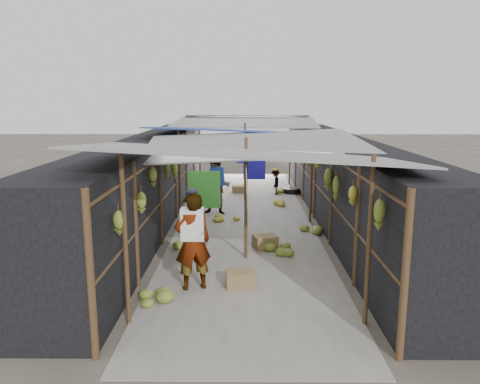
{
  "coord_description": "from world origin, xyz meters",
  "views": [
    {
      "loc": [
        -0.05,
        -6.61,
        3.36
      ],
      "look_at": [
        -0.13,
        4.06,
        1.25
      ],
      "focal_mm": 35.0,
      "sensor_mm": 36.0,
      "label": 1
    }
  ],
  "objects_px": {
    "shopper_blue": "(217,186)",
    "black_basin": "(291,191)",
    "vendor_seated": "(275,182)",
    "crate_near": "(240,279)",
    "vendor_elderly": "(193,242)"
  },
  "relations": [
    {
      "from": "crate_near",
      "to": "black_basin",
      "type": "xyz_separation_m",
      "value": [
        1.81,
        8.7,
        -0.06
      ]
    },
    {
      "from": "black_basin",
      "to": "vendor_seated",
      "type": "relative_size",
      "value": 0.7
    },
    {
      "from": "shopper_blue",
      "to": "vendor_seated",
      "type": "distance_m",
      "value": 3.49
    },
    {
      "from": "crate_near",
      "to": "vendor_elderly",
      "type": "height_order",
      "value": "vendor_elderly"
    },
    {
      "from": "vendor_seated",
      "to": "black_basin",
      "type": "bearing_deg",
      "value": 126.01
    },
    {
      "from": "vendor_elderly",
      "to": "shopper_blue",
      "type": "height_order",
      "value": "vendor_elderly"
    },
    {
      "from": "black_basin",
      "to": "vendor_elderly",
      "type": "relative_size",
      "value": 0.36
    },
    {
      "from": "crate_near",
      "to": "black_basin",
      "type": "bearing_deg",
      "value": 73.64
    },
    {
      "from": "crate_near",
      "to": "vendor_elderly",
      "type": "relative_size",
      "value": 0.28
    },
    {
      "from": "vendor_elderly",
      "to": "shopper_blue",
      "type": "bearing_deg",
      "value": -110.78
    },
    {
      "from": "shopper_blue",
      "to": "black_basin",
      "type": "bearing_deg",
      "value": 60.98
    },
    {
      "from": "vendor_seated",
      "to": "crate_near",
      "type": "bearing_deg",
      "value": 1.44
    },
    {
      "from": "black_basin",
      "to": "vendor_seated",
      "type": "distance_m",
      "value": 0.77
    },
    {
      "from": "crate_near",
      "to": "black_basin",
      "type": "relative_size",
      "value": 0.79
    },
    {
      "from": "black_basin",
      "to": "vendor_seated",
      "type": "height_order",
      "value": "vendor_seated"
    }
  ]
}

